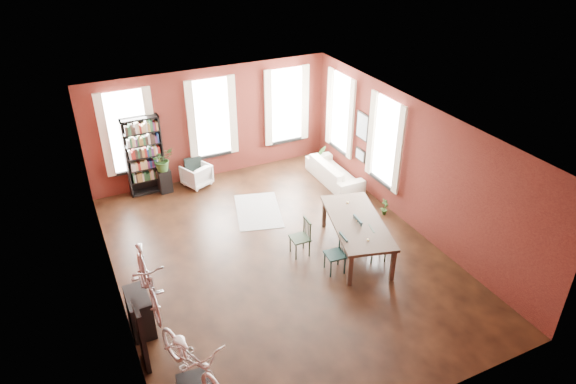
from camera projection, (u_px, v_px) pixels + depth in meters
room at (277, 160)px, 11.23m from camera, size 9.00×9.04×3.22m
dining_table at (356, 236)px, 11.71m from camera, size 1.72×2.66×0.83m
dining_chair_a at (335, 254)px, 11.07m from camera, size 0.44×0.44×0.88m
dining_chair_b at (300, 238)px, 11.60m from camera, size 0.43×0.43×0.89m
dining_chair_c at (377, 243)px, 11.47m from camera, size 0.47×0.47×0.84m
dining_chair_d at (364, 234)px, 11.70m from camera, size 0.47×0.47×0.93m
bookshelf at (144, 156)px, 13.78m from camera, size 1.00×0.32×2.20m
white_armchair at (196, 174)px, 14.48m from camera, size 0.88×0.86×0.70m
cream_sofa at (335, 168)px, 14.65m from camera, size 0.61×2.08×0.81m
striped_rug at (258, 211)px, 13.43m from camera, size 1.56×2.03×0.01m
bike_wall_rack at (142, 337)px, 8.71m from camera, size 0.16×0.60×1.30m
console_table at (140, 312)px, 9.59m from camera, size 0.40×0.80×0.80m
plant_stand at (165, 181)px, 14.17m from camera, size 0.36×0.36×0.68m
plant_by_sofa at (319, 163)px, 15.52m from camera, size 0.47×0.76×0.33m
plant_small at (384, 212)px, 13.25m from camera, size 0.43×0.51×0.16m
bicycle_floor at (189, 339)px, 8.05m from camera, size 0.91×1.15×1.91m
bicycle_hung at (144, 263)px, 8.07m from camera, size 0.47×1.00×1.66m
plant_on_stand at (162, 162)px, 13.85m from camera, size 0.80×0.84×0.52m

